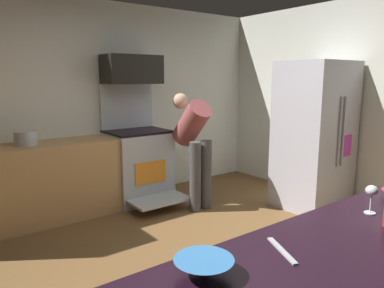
{
  "coord_description": "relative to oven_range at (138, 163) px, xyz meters",
  "views": [
    {
      "loc": [
        -1.89,
        -2.25,
        1.64
      ],
      "look_at": [
        0.02,
        0.3,
        1.05
      ],
      "focal_mm": 34.01,
      "sensor_mm": 36.0,
      "label": 1
    }
  ],
  "objects": [
    {
      "name": "oven_range",
      "position": [
        0.0,
        0.0,
        0.0
      ],
      "size": [
        0.76,
        1.05,
        1.55
      ],
      "color": "#B1BBBE",
      "rests_on": "ground"
    },
    {
      "name": "lower_cabinet_run",
      "position": [
        -1.26,
        0.01,
        -0.06
      ],
      "size": [
        2.4,
        0.6,
        0.9
      ],
      "primitive_type": "cube",
      "color": "tan",
      "rests_on": "ground"
    },
    {
      "name": "stock_pot",
      "position": [
        -1.36,
        0.01,
        0.47
      ],
      "size": [
        0.24,
        0.24,
        0.16
      ],
      "primitive_type": "cylinder",
      "color": "#B7BEC0",
      "rests_on": "lower_cabinet_run"
    },
    {
      "name": "ground_plane",
      "position": [
        -0.36,
        -1.97,
        -0.52
      ],
      "size": [
        5.2,
        4.8,
        0.02
      ],
      "primitive_type": "cube",
      "color": "brown"
    },
    {
      "name": "microwave",
      "position": [
        0.0,
        0.09,
        1.22
      ],
      "size": [
        0.74,
        0.38,
        0.37
      ],
      "primitive_type": "cube",
      "color": "black",
      "rests_on": "oven_range"
    },
    {
      "name": "wine_glass_far",
      "position": [
        -0.34,
        -3.29,
        0.51
      ],
      "size": [
        0.07,
        0.07,
        0.16
      ],
      "color": "silver",
      "rests_on": "counter_island"
    },
    {
      "name": "wall_back",
      "position": [
        -0.36,
        0.37,
        0.79
      ],
      "size": [
        5.2,
        0.12,
        2.6
      ],
      "primitive_type": "cube",
      "color": "silver",
      "rests_on": "ground"
    },
    {
      "name": "person_cook",
      "position": [
        0.44,
        -0.66,
        0.35
      ],
      "size": [
        0.31,
        0.63,
        1.44
      ],
      "color": "#444444",
      "rests_on": "ground"
    },
    {
      "name": "knife_chef",
      "position": [
        -1.07,
        -3.29,
        0.39
      ],
      "size": [
        0.12,
        0.23,
        0.01
      ],
      "primitive_type": "cube",
      "rotation": [
        0.0,
        0.0,
        4.29
      ],
      "color": "#B7BABF",
      "rests_on": "counter_island"
    },
    {
      "name": "mixing_bowl_large",
      "position": [
        -1.46,
        -3.24,
        0.42
      ],
      "size": [
        0.23,
        0.23,
        0.07
      ],
      "primitive_type": "cone",
      "rotation": [
        3.14,
        0.0,
        0.0
      ],
      "color": "#3678BB",
      "rests_on": "counter_island"
    },
    {
      "name": "wall_right",
      "position": [
        2.18,
        -1.97,
        0.79
      ],
      "size": [
        0.12,
        4.8,
        2.6
      ],
      "primitive_type": "cube",
      "color": "silver",
      "rests_on": "ground"
    },
    {
      "name": "refrigerator",
      "position": [
        1.67,
        -1.53,
        0.4
      ],
      "size": [
        0.82,
        0.74,
        1.83
      ],
      "color": "#B2B1BB",
      "rests_on": "ground"
    }
  ]
}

